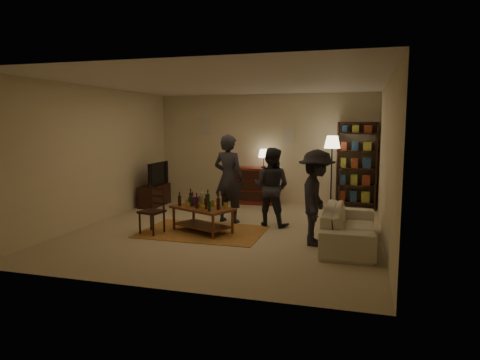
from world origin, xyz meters
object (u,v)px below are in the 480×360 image
at_px(dining_chair, 154,209).
at_px(coffee_table, 202,210).
at_px(bookshelf, 357,165).
at_px(dresser, 254,185).
at_px(floor_lamp, 332,147).
at_px(sofa, 349,226).
at_px(person_right, 271,187).
at_px(person_by_sofa, 316,198).
at_px(person_left, 229,179).
at_px(tv_stand, 155,190).

bearing_deg(dining_chair, coffee_table, 32.80).
relative_size(dining_chair, bookshelf, 0.43).
height_order(dresser, bookshelf, bookshelf).
xyz_separation_m(floor_lamp, sofa, (0.49, -2.78, -1.14)).
bearing_deg(floor_lamp, dresser, 170.15).
height_order(dining_chair, person_right, person_right).
distance_m(person_right, person_by_sofa, 1.48).
distance_m(coffee_table, dining_chair, 0.88).
xyz_separation_m(dining_chair, person_right, (1.92, 1.15, 0.31)).
bearing_deg(dresser, dining_chair, -107.47).
height_order(sofa, person_by_sofa, person_by_sofa).
height_order(dining_chair, floor_lamp, floor_lamp).
relative_size(coffee_table, person_right, 0.85).
distance_m(coffee_table, person_by_sofa, 2.13).
bearing_deg(person_left, dining_chair, 61.85).
height_order(floor_lamp, person_right, floor_lamp).
distance_m(bookshelf, person_by_sofa, 3.39).
xyz_separation_m(dresser, floor_lamp, (1.90, -0.33, 0.97)).
relative_size(dresser, floor_lamp, 0.80).
height_order(floor_lamp, person_by_sofa, floor_lamp).
height_order(dining_chair, person_by_sofa, person_by_sofa).
bearing_deg(floor_lamp, coffee_table, -128.43).
bearing_deg(person_left, coffee_table, 88.70).
bearing_deg(tv_stand, person_by_sofa, -29.80).
distance_m(tv_stand, sofa, 5.14).
bearing_deg(dresser, person_right, -67.71).
height_order(dresser, person_by_sofa, person_by_sofa).
relative_size(dining_chair, dresser, 0.64).
bearing_deg(dining_chair, person_right, 43.07).
xyz_separation_m(tv_stand, sofa, (4.64, -2.20, -0.08)).
bearing_deg(person_right, dining_chair, 41.89).
height_order(dresser, floor_lamp, floor_lamp).
xyz_separation_m(dining_chair, bookshelf, (3.48, 3.38, 0.58)).
distance_m(dining_chair, person_by_sofa, 2.92).
distance_m(dresser, person_left, 2.13).
bearing_deg(sofa, coffee_table, 87.51).
bearing_deg(dresser, bookshelf, 1.57).
bearing_deg(person_left, sofa, 169.22).
xyz_separation_m(floor_lamp, person_left, (-1.90, -1.76, -0.56)).
distance_m(floor_lamp, sofa, 3.05).
bearing_deg(bookshelf, person_left, -138.50).
relative_size(dining_chair, tv_stand, 0.82).
relative_size(coffee_table, sofa, 0.62).
bearing_deg(sofa, person_left, 66.85).
bearing_deg(person_left, tv_stand, -15.22).
distance_m(sofa, person_left, 2.67).
distance_m(dresser, sofa, 3.93).
bearing_deg(coffee_table, dining_chair, -159.34).
xyz_separation_m(tv_stand, floor_lamp, (4.15, 0.58, 1.06)).
distance_m(dresser, person_right, 2.35).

